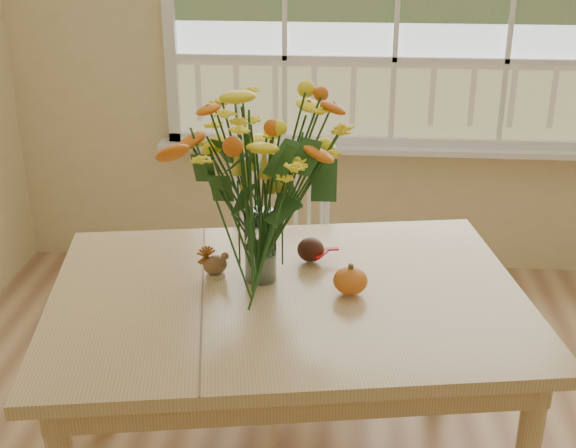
{
  "coord_description": "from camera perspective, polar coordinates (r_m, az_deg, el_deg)",
  "views": [
    {
      "loc": [
        -0.23,
        -1.66,
        1.9
      ],
      "look_at": [
        -0.39,
        0.45,
        1.0
      ],
      "focal_mm": 48.0,
      "sensor_mm": 36.0,
      "label": 1
    }
  ],
  "objects": [
    {
      "name": "turkey_figurine",
      "position": [
        2.47,
        -5.42,
        -3.03
      ],
      "size": [
        0.1,
        0.09,
        0.1
      ],
      "rotation": [
        0.0,
        0.0,
        0.47
      ],
      "color": "#CCB78C",
      "rests_on": "dining_table"
    },
    {
      "name": "dining_table",
      "position": [
        2.42,
        -0.04,
        -6.99
      ],
      "size": [
        1.6,
        1.26,
        0.78
      ],
      "rotation": [
        0.0,
        0.0,
        0.17
      ],
      "color": "tan",
      "rests_on": "floor"
    },
    {
      "name": "dark_gourd",
      "position": [
        2.55,
        1.69,
        -2.0
      ],
      "size": [
        0.13,
        0.11,
        0.08
      ],
      "color": "#38160F",
      "rests_on": "dining_table"
    },
    {
      "name": "flower_vase",
      "position": [
        2.32,
        -2.13,
        3.42
      ],
      "size": [
        0.48,
        0.48,
        0.57
      ],
      "color": "white",
      "rests_on": "dining_table"
    },
    {
      "name": "pumpkin",
      "position": [
        2.35,
        4.64,
        -4.3
      ],
      "size": [
        0.11,
        0.11,
        0.08
      ],
      "primitive_type": "ellipsoid",
      "color": "orange",
      "rests_on": "dining_table"
    },
    {
      "name": "windsor_chair",
      "position": [
        3.14,
        0.27,
        -2.71
      ],
      "size": [
        0.58,
        0.57,
        0.95
      ],
      "rotation": [
        0.0,
        0.0,
        0.48
      ],
      "color": "white",
      "rests_on": "floor"
    },
    {
      "name": "wall_back",
      "position": [
        3.96,
        8.04,
        14.93
      ],
      "size": [
        4.0,
        0.02,
        2.7
      ],
      "primitive_type": "cube",
      "color": "beige",
      "rests_on": "floor"
    }
  ]
}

